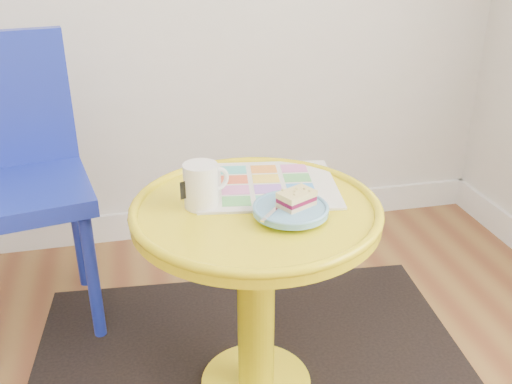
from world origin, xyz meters
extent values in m
cube|color=white|center=(0.00, 1.99, 0.06)|extent=(4.00, 0.02, 0.12)
cylinder|color=yellow|center=(0.79, 1.04, 0.01)|extent=(0.31, 0.31, 0.03)
cylinder|color=yellow|center=(0.79, 1.04, 0.29)|extent=(0.10, 0.10, 0.52)
cylinder|color=yellow|center=(0.79, 1.04, 0.56)|extent=(0.61, 0.61, 0.03)
cylinder|color=#1929A5|center=(0.35, 1.37, 0.21)|extent=(0.04, 0.04, 0.43)
cylinder|color=#1929A5|center=(0.29, 1.69, 0.21)|extent=(0.04, 0.04, 0.43)
cube|color=#1929A5|center=(0.16, 1.50, 0.47)|extent=(0.47, 0.47, 0.05)
cube|color=#1929A5|center=(0.13, 1.68, 0.70)|extent=(0.41, 0.12, 0.43)
cube|color=silver|center=(0.84, 1.15, 0.58)|extent=(0.40, 0.36, 0.01)
cylinder|color=white|center=(0.66, 1.07, 0.63)|extent=(0.08, 0.08, 0.11)
torus|color=white|center=(0.70, 1.09, 0.64)|extent=(0.06, 0.03, 0.06)
cylinder|color=#D1B78C|center=(0.66, 1.07, 0.68)|extent=(0.08, 0.08, 0.01)
cylinder|color=#62A3D0|center=(0.85, 0.97, 0.59)|extent=(0.07, 0.07, 0.01)
cylinder|color=#62A3D0|center=(0.85, 0.97, 0.60)|extent=(0.18, 0.18, 0.01)
cube|color=#D3BC8C|center=(0.87, 0.97, 0.61)|extent=(0.10, 0.09, 0.01)
cube|color=maroon|center=(0.87, 0.97, 0.62)|extent=(0.10, 0.08, 0.01)
cube|color=#EADB8C|center=(0.87, 0.97, 0.63)|extent=(0.10, 0.09, 0.01)
cube|color=silver|center=(0.81, 0.95, 0.61)|extent=(0.08, 0.09, 0.00)
cube|color=silver|center=(0.85, 1.00, 0.61)|extent=(0.04, 0.04, 0.00)
camera|label=1|loc=(0.51, -0.17, 1.20)|focal=40.00mm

